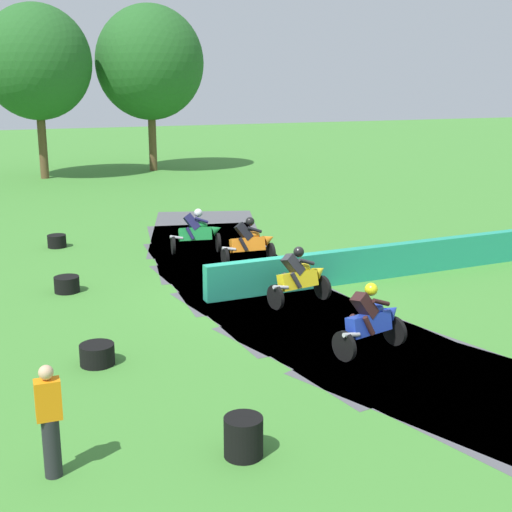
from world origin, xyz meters
TOP-DOWN VIEW (x-y plane):
  - ground_plane at (0.00, 0.00)m, footprint 120.00×120.00m
  - track_asphalt at (0.63, 0.04)m, footprint 7.17×23.26m
  - safety_barrier at (4.99, 0.33)m, footprint 12.94×1.17m
  - motorcycle_lead_green at (-0.25, 4.78)m, footprint 1.71×0.95m
  - motorcycle_chase_orange at (0.78, 2.89)m, footprint 1.69×0.83m
  - motorcycle_trailing_yellow at (0.66, -0.95)m, footprint 1.68×1.04m
  - motorcycle_fourth_blue at (0.71, -4.27)m, footprint 1.68×1.07m
  - tire_stack_near at (-4.29, 6.97)m, footprint 0.59×0.59m
  - tire_stack_mid_a at (-4.52, 1.92)m, footprint 0.63×0.63m
  - tire_stack_mid_b at (-4.49, -3.03)m, footprint 0.66×0.66m
  - tire_stack_far at (-3.01, -7.15)m, footprint 0.57×0.57m
  - track_marshal at (-5.62, -6.72)m, footprint 0.34×0.24m
  - tree_far_left at (2.75, 24.37)m, footprint 6.00×6.00m
  - tree_far_right at (-3.38, 23.24)m, footprint 5.59×5.59m

SIDE VIEW (x-z plane):
  - ground_plane at x=0.00m, z-range 0.00..0.00m
  - track_asphalt at x=0.63m, z-range 0.00..0.01m
  - tire_stack_near at x=-4.29m, z-range 0.00..0.40m
  - tire_stack_mid_a at x=-4.52m, z-range 0.00..0.40m
  - tire_stack_mid_b at x=-4.49m, z-range 0.00..0.40m
  - tire_stack_far at x=-3.01m, z-range 0.00..0.60m
  - safety_barrier at x=4.99m, z-range 0.00..0.90m
  - motorcycle_lead_green at x=-0.25m, z-range -0.08..1.35m
  - motorcycle_chase_orange at x=0.78m, z-range -0.07..1.36m
  - motorcycle_trailing_yellow at x=0.66m, z-range -0.07..1.36m
  - motorcycle_fourth_blue at x=0.71m, z-range -0.06..1.37m
  - track_marshal at x=-5.62m, z-range 0.00..1.63m
  - tree_far_right at x=-3.38m, z-range 1.51..10.43m
  - tree_far_left at x=2.75m, z-range 1.42..10.60m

